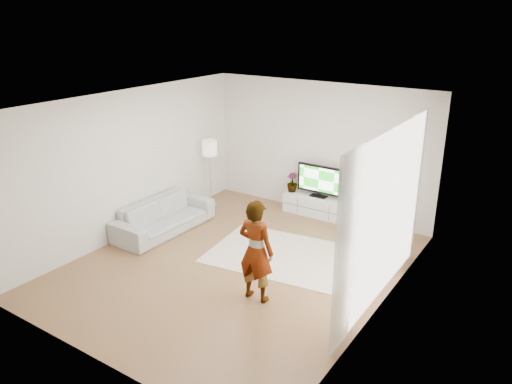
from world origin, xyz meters
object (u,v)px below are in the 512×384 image
Objects in this scene: television at (319,180)px; sofa at (164,216)px; media_console at (317,206)px; rug at (282,255)px; floor_lamp at (210,151)px; player at (256,251)px.

sofa is (-2.16, -2.43, -0.48)m from television.
media_console is at bearing -41.09° from sofa.
rug is 1.70× the size of floor_lamp.
media_console is 0.59× the size of rug.
floor_lamp is at bearing -160.96° from television.
sofa is (-2.89, 1.08, -0.49)m from player.
player is (0.73, -3.50, 0.02)m from television.
floor_lamp reaches higher than television.
television reaches higher than sofa.
television is 0.62× the size of player.
media_console is 3.60m from player.
rug is at bearing -80.90° from media_console.
floor_lamp is (-2.61, 1.26, 1.25)m from rug.
television is 0.67× the size of floor_lamp.
media_console is 0.93× the size of player.
television is at bearing -40.77° from sofa.
rug is (0.32, -2.05, -0.78)m from television.
sofa is (-2.16, -2.40, 0.11)m from media_console.
media_console reaches higher than rug.
player reaches higher than media_console.
floor_lamp is at bearing -161.58° from media_console.
television is at bearing -78.32° from player.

